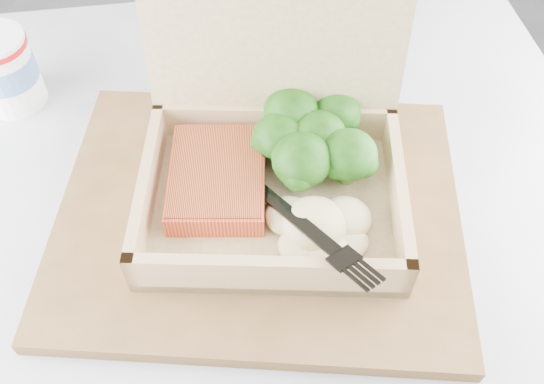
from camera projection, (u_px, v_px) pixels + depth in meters
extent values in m
cylinder|color=black|center=(260.00, 374.00, 0.86)|extent=(0.08, 0.08, 0.68)
cube|color=#B4B6BE|center=(254.00, 235.00, 0.58)|extent=(0.80, 0.80, 0.03)
cube|color=brown|center=(259.00, 213.00, 0.57)|extent=(0.44, 0.39, 0.02)
cube|color=tan|center=(272.00, 205.00, 0.56)|extent=(0.27, 0.23, 0.01)
cube|color=tan|center=(148.00, 190.00, 0.55)|extent=(0.05, 0.18, 0.05)
cube|color=tan|center=(397.00, 196.00, 0.54)|extent=(0.05, 0.18, 0.05)
cube|color=tan|center=(269.00, 276.00, 0.49)|extent=(0.23, 0.07, 0.05)
cube|color=tan|center=(274.00, 125.00, 0.60)|extent=(0.23, 0.07, 0.05)
cube|color=tan|center=(275.00, 23.00, 0.52)|extent=(0.24, 0.09, 0.18)
cube|color=#F1542F|center=(217.00, 178.00, 0.56)|extent=(0.11, 0.13, 0.02)
ellipsoid|color=#CFC486|center=(314.00, 224.00, 0.52)|extent=(0.09, 0.08, 0.03)
cube|color=black|center=(257.00, 176.00, 0.54)|extent=(0.05, 0.11, 0.03)
cube|color=black|center=(314.00, 239.00, 0.50)|extent=(0.04, 0.05, 0.02)
cylinder|color=white|center=(5.00, 70.00, 0.64)|extent=(0.07, 0.07, 0.09)
cylinder|color=#4C71AD|center=(3.00, 67.00, 0.64)|extent=(0.07, 0.07, 0.03)
cube|color=white|center=(271.00, 75.00, 0.70)|extent=(0.10, 0.15, 0.00)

